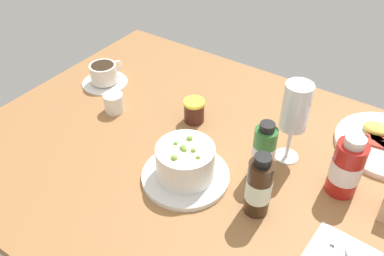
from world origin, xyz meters
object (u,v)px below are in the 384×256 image
creamer_jug (113,102)px  sauce_bottle_brown (259,187)px  wine_glass (295,110)px  jam_jar (194,111)px  porridge_bowl (185,164)px  sauce_bottle_red (347,167)px  sauce_bottle_green (264,152)px  coffee_cup (104,75)px

creamer_jug → sauce_bottle_brown: size_ratio=0.42×
wine_glass → sauce_bottle_brown: size_ratio=1.35×
jam_jar → sauce_bottle_brown: sauce_bottle_brown is taller
porridge_bowl → sauce_bottle_brown: sauce_bottle_brown is taller
sauce_bottle_red → sauce_bottle_green: bearing=-162.0°
coffee_cup → creamer_jug: coffee_cup is taller
sauce_bottle_red → creamer_jug: bearing=-174.2°
creamer_jug → wine_glass: wine_glass is taller
porridge_bowl → sauce_bottle_red: size_ratio=1.33×
sauce_bottle_green → creamer_jug: bearing=-179.0°
creamer_jug → sauce_bottle_green: sauce_bottle_green is taller
coffee_cup → sauce_bottle_red: sauce_bottle_red is taller
porridge_bowl → sauce_bottle_red: bearing=28.3°
porridge_bowl → sauce_bottle_red: 32.89cm
sauce_bottle_brown → creamer_jug: bearing=169.1°
coffee_cup → sauce_bottle_red: (69.82, -2.47, 3.76)cm
coffee_cup → creamer_jug: 14.04cm
coffee_cup → sauce_bottle_brown: (57.59, -17.31, 3.88)cm
creamer_jug → sauce_bottle_red: size_ratio=0.43×
coffee_cup → wine_glass: bearing=0.7°
porridge_bowl → sauce_bottle_green: 16.72cm
coffee_cup → porridge_bowl: bearing=-23.8°
porridge_bowl → creamer_jug: size_ratio=3.11×
porridge_bowl → creamer_jug: (-29.65, 9.63, -1.58)cm
wine_glass → porridge_bowl: bearing=-129.4°
creamer_jug → sauce_bottle_red: sauce_bottle_red is taller
sauce_bottle_green → coffee_cup: bearing=171.9°
coffee_cup → wine_glass: 57.28cm
wine_glass → sauce_bottle_green: size_ratio=1.40×
sauce_bottle_brown → sauce_bottle_green: bearing=111.2°
coffee_cup → wine_glass: wine_glass is taller
creamer_jug → wine_glass: size_ratio=0.31×
wine_glass → sauce_bottle_green: 11.14cm
sauce_bottle_red → jam_jar: bearing=176.4°
porridge_bowl → sauce_bottle_brown: 16.86cm
coffee_cup → wine_glass: size_ratio=0.66×
coffee_cup → sauce_bottle_green: bearing=-8.1°
sauce_bottle_green → sauce_bottle_red: bearing=18.0°
sauce_bottle_brown → sauce_bottle_red: bearing=50.5°
porridge_bowl → sauce_bottle_green: size_ratio=1.36×
jam_jar → sauce_bottle_brown: bearing=-33.1°
porridge_bowl → sauce_bottle_brown: size_ratio=1.31×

